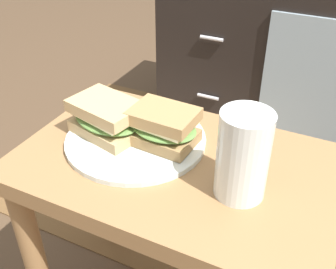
{
  "coord_description": "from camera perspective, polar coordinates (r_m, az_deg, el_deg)",
  "views": [
    {
      "loc": [
        0.24,
        -0.51,
        0.89
      ],
      "look_at": [
        -0.02,
        0.0,
        0.51
      ],
      "focal_mm": 43.55,
      "sensor_mm": 36.0,
      "label": 1
    }
  ],
  "objects": [
    {
      "name": "area_rug",
      "position": [
        1.46,
        -1.43,
        -3.67
      ],
      "size": [
        0.98,
        0.88,
        0.01
      ],
      "color": "brown",
      "rests_on": "ground"
    },
    {
      "name": "beer_glass",
      "position": [
        0.62,
        10.42,
        -3.05
      ],
      "size": [
        0.08,
        0.08,
        0.14
      ],
      "color": "silver",
      "rests_on": "side_table"
    },
    {
      "name": "side_table",
      "position": [
        0.77,
        1.08,
        -9.01
      ],
      "size": [
        0.56,
        0.36,
        0.46
      ],
      "color": "olive",
      "rests_on": "ground"
    },
    {
      "name": "plate",
      "position": [
        0.76,
        -4.52,
        -0.7
      ],
      "size": [
        0.26,
        0.26,
        0.01
      ],
      "primitive_type": "cylinder",
      "color": "silver",
      "rests_on": "side_table"
    },
    {
      "name": "sandwich_back",
      "position": [
        0.72,
        -0.6,
        1.11
      ],
      "size": [
        0.13,
        0.1,
        0.07
      ],
      "color": "#9E7A4C",
      "rests_on": "plate"
    },
    {
      "name": "sandwich_front",
      "position": [
        0.76,
        -8.51,
        2.36
      ],
      "size": [
        0.16,
        0.13,
        0.07
      ],
      "color": "tan",
      "rests_on": "plate"
    },
    {
      "name": "tv_cabinet",
      "position": [
        1.59,
        17.96,
        9.87
      ],
      "size": [
        0.96,
        0.46,
        0.58
      ],
      "color": "black",
      "rests_on": "ground"
    }
  ]
}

